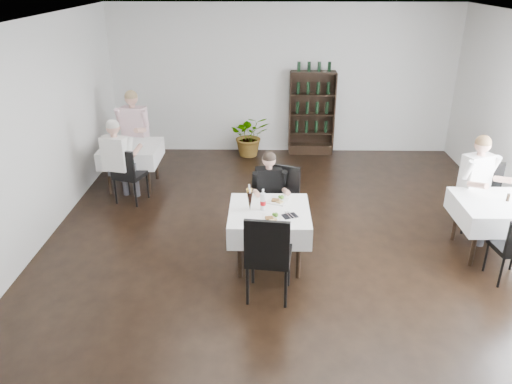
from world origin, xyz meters
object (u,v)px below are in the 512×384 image
at_px(main_table, 269,220).
at_px(potted_tree, 250,135).
at_px(diner_main, 269,190).
at_px(wine_shelf, 312,114).

xyz_separation_m(main_table, potted_tree, (-0.37, 4.16, -0.19)).
distance_m(main_table, diner_main, 0.70).
height_order(potted_tree, diner_main, diner_main).
height_order(wine_shelf, main_table, wine_shelf).
relative_size(potted_tree, diner_main, 0.67).
bearing_deg(wine_shelf, diner_main, -103.84).
relative_size(main_table, diner_main, 0.80).
bearing_deg(wine_shelf, potted_tree, -173.12).
height_order(wine_shelf, potted_tree, wine_shelf).
distance_m(main_table, potted_tree, 4.18).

